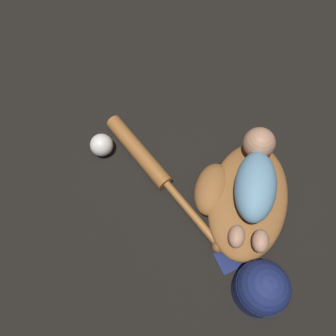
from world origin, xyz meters
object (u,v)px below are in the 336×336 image
(baseball_bat, at_px, (148,163))
(baby_figure, at_px, (256,179))
(baseball_cap, at_px, (261,287))
(baseball, at_px, (102,145))
(baseball_glove, at_px, (242,197))

(baseball_bat, bearing_deg, baby_figure, -113.21)
(baby_figure, bearing_deg, baseball_cap, 174.94)
(baseball, bearing_deg, baby_figure, -114.24)
(baby_figure, xyz_separation_m, baseball_bat, (0.12, 0.29, -0.10))
(baseball, distance_m, baseball_cap, 0.62)
(baseball_glove, xyz_separation_m, baby_figure, (0.02, -0.02, 0.09))
(baseball_bat, height_order, baseball_cap, baseball_cap)
(baby_figure, height_order, baseball_cap, baby_figure)
(baseball_bat, bearing_deg, baseball_cap, -145.90)
(baby_figure, relative_size, baseball_bat, 0.75)
(baseball_glove, height_order, baby_figure, baby_figure)
(baseball_glove, distance_m, baby_figure, 0.09)
(baseball_glove, relative_size, baseball_bat, 0.91)
(baseball_glove, bearing_deg, baseball_bat, 62.14)
(baby_figure, xyz_separation_m, baseball, (0.19, 0.43, -0.09))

